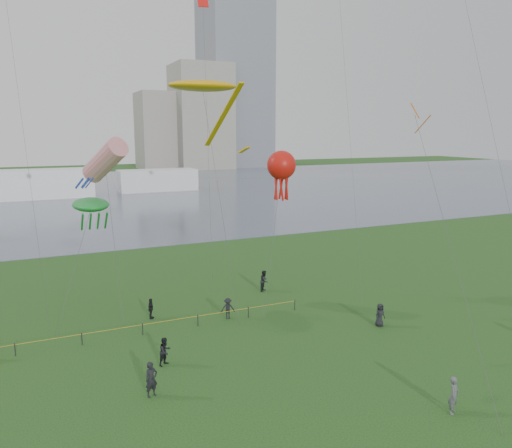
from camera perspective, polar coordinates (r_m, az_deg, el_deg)
name	(u,v)px	position (r m, az deg, el deg)	size (l,w,h in m)	color
ground_plane	(338,415)	(26.97, 9.37, -20.72)	(400.00, 400.00, 0.00)	#183D13
lake	(95,193)	(120.54, -17.88, 3.44)	(400.00, 120.00, 0.08)	slate
tower	(234,8)	(206.72, -2.52, 23.45)	(24.00, 24.00, 120.00)	slate
building_mid	(201,117)	(190.48, -6.31, 12.04)	(20.00, 20.00, 38.00)	gray
building_low	(160,131)	(192.38, -10.87, 10.41)	(16.00, 18.00, 28.00)	gray
pavilion_left	(38,184)	(114.55, -23.66, 4.21)	(22.00, 8.00, 6.00)	white
pavilion_right	(157,180)	(120.66, -11.21, 4.94)	(18.00, 7.00, 5.00)	silver
fence	(47,342)	(35.60, -22.76, -12.38)	(24.07, 0.07, 1.05)	black
kite_flyer	(454,395)	(28.13, 21.67, -17.70)	(0.71, 0.46, 1.93)	#515358
spectator_a	(165,351)	(31.52, -10.35, -14.13)	(0.84, 0.65, 1.73)	black
spectator_b	(228,308)	(38.08, -3.23, -9.62)	(1.05, 0.60, 1.62)	black
spectator_c	(151,309)	(38.87, -11.93, -9.44)	(0.92, 0.38, 1.57)	black
spectator_d	(380,315)	(37.75, 13.97, -10.04)	(0.83, 0.54, 1.70)	black
spectator_f	(151,379)	(28.28, -11.87, -16.98)	(0.71, 0.46, 1.93)	black
spectator_g	(264,281)	(44.30, 0.95, -6.50)	(0.91, 0.71, 1.87)	black
kite_stingray	(203,87)	(39.05, -6.07, 15.35)	(5.35, 10.15, 17.71)	#3F3F42
kite_windsock	(105,161)	(41.28, -16.88, 6.94)	(4.20, 8.25, 13.53)	#3F3F42
kite_creature	(91,205)	(39.14, -18.37, 2.09)	(4.54, 5.98, 9.02)	#3F3F42
kite_octopus	(281,166)	(41.66, 2.92, 6.65)	(5.02, 5.88, 12.37)	#3F3F42
kite_delta	(419,126)	(38.81, 18.18, 10.65)	(8.14, 16.23, 16.00)	#3F3F42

